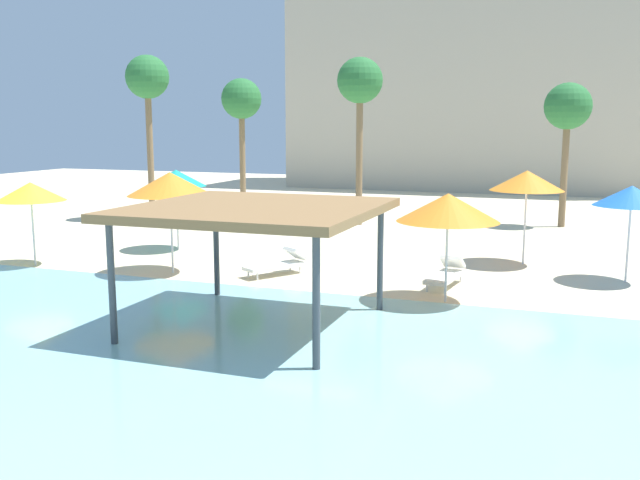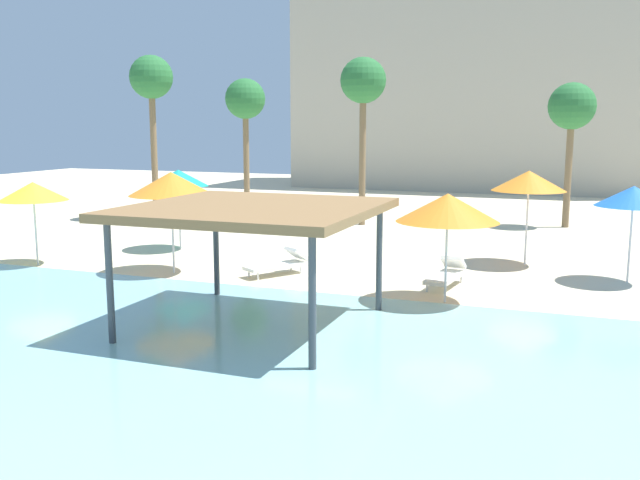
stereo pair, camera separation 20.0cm
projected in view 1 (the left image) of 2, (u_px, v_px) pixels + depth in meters
ground_plane at (292, 308)px, 16.45m from camera, size 80.00×80.00×0.00m
lagoon_water at (172, 384)px, 11.58m from camera, size 44.00×13.50×0.04m
shade_pavilion at (256, 212)px, 14.50m from camera, size 4.90×4.90×2.61m
beach_umbrella_orange_0 at (527, 181)px, 21.13m from camera, size 2.21×2.21×2.88m
beach_umbrella_teal_1 at (176, 178)px, 23.64m from camera, size 2.01×2.01×2.73m
beach_umbrella_blue_2 at (632, 196)px, 18.76m from camera, size 1.99×1.99×2.63m
beach_umbrella_orange_3 at (448, 208)px, 16.62m from camera, size 2.46×2.46×2.64m
beach_umbrella_yellow_4 at (31, 192)px, 20.95m from camera, size 2.04×2.04×2.54m
beach_umbrella_orange_7 at (170, 184)px, 19.85m from camera, size 2.41×2.41×2.92m
lounge_chair_0 at (279, 263)px, 20.00m from camera, size 1.53×1.92×0.74m
lounge_chair_1 at (446, 274)px, 18.63m from camera, size 0.83×1.96×0.74m
palm_tree_0 at (360, 85)px, 28.99m from camera, size 1.90×1.90×6.98m
palm_tree_1 at (241, 102)px, 33.09m from camera, size 1.90×1.90×6.37m
palm_tree_2 at (147, 82)px, 30.69m from camera, size 1.90×1.90×7.23m
palm_tree_3 at (568, 109)px, 28.52m from camera, size 1.90×1.90×5.92m
hotel_block_0 at (478, 78)px, 46.46m from camera, size 23.95×9.14×14.46m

